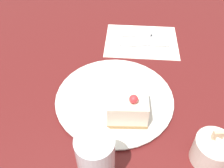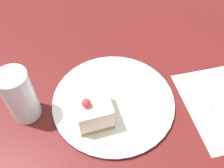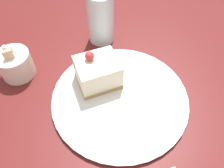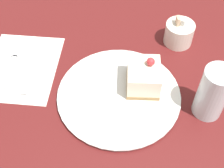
# 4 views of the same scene
# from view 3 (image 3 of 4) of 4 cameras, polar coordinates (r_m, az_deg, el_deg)

# --- Properties ---
(ground_plane) EXTENTS (4.00, 4.00, 0.00)m
(ground_plane) POSITION_cam_3_polar(r_m,az_deg,el_deg) (0.49, 1.38, -0.58)
(ground_plane) COLOR #5B1919
(plate) EXTENTS (0.29, 0.29, 0.01)m
(plate) POSITION_cam_3_polar(r_m,az_deg,el_deg) (0.47, 1.84, -3.60)
(plate) COLOR silver
(plate) RESTS_ON ground_plane
(cake_slice) EXTENTS (0.09, 0.10, 0.08)m
(cake_slice) POSITION_cam_3_polar(r_m,az_deg,el_deg) (0.47, -3.73, 3.13)
(cake_slice) COLOR #AD8451
(cake_slice) RESTS_ON plate
(sugar_bowl) EXTENTS (0.08, 0.08, 0.08)m
(sugar_bowl) POSITION_cam_3_polar(r_m,az_deg,el_deg) (0.54, -23.92, 4.74)
(sugar_bowl) COLOR silver
(sugar_bowl) RESTS_ON ground_plane
(drinking_glass) EXTENTS (0.07, 0.07, 0.13)m
(drinking_glass) POSITION_cam_3_polar(r_m,az_deg,el_deg) (0.56, -2.96, 16.85)
(drinking_glass) COLOR silver
(drinking_glass) RESTS_ON ground_plane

